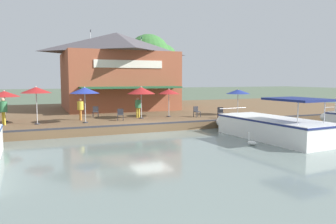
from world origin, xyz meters
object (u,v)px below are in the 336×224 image
object	(u,v)px
motorboat_far_downstream	(264,126)
tree_downstream_bank	(148,57)
patio_umbrella_mid_patio_right	(85,90)
cafe_chair_far_corner_seat	(96,111)
cafe_chair_beside_entrance	(220,112)
swan	(252,142)
patio_umbrella_mid_patio_left	(238,92)
cafe_chair_facing_river	(120,114)
patio_umbrella_by_entrance	(141,90)
patio_umbrella_near_quay_edge	(169,92)
tree_upstream_bank	(161,62)
waterfront_restaurant	(117,70)
patio_umbrella_far_corner	(4,94)
person_near_entrance	(138,105)
cafe_chair_under_first_umbrella	(197,111)
person_mid_patio	(3,108)
patio_umbrella_back_row	(36,90)
person_at_quay_edge	(80,107)

from	to	relation	value
motorboat_far_downstream	tree_downstream_bank	xyz separation A→B (m)	(-20.41, -0.71, 5.40)
patio_umbrella_mid_patio_right	cafe_chair_far_corner_seat	world-z (taller)	patio_umbrella_mid_patio_right
cafe_chair_beside_entrance	swan	xyz separation A→B (m)	(7.51, -2.56, -0.85)
patio_umbrella_mid_patio_left	cafe_chair_facing_river	world-z (taller)	patio_umbrella_mid_patio_left
patio_umbrella_mid_patio_left	patio_umbrella_by_entrance	size ratio (longest dim) A/B	0.89
patio_umbrella_near_quay_edge	tree_upstream_bank	distance (m)	13.74
waterfront_restaurant	tree_upstream_bank	xyz separation A→B (m)	(-3.52, 6.18, 1.17)
waterfront_restaurant	cafe_chair_far_corner_seat	bearing A→B (deg)	-25.91
patio_umbrella_far_corner	tree_upstream_bank	distance (m)	19.96
person_near_entrance	patio_umbrella_mid_patio_right	bearing A→B (deg)	-70.14
cafe_chair_under_first_umbrella	person_near_entrance	bearing A→B (deg)	-105.49
patio_umbrella_far_corner	person_near_entrance	xyz separation A→B (m)	(1.24, 9.51, -0.99)
cafe_chair_beside_entrance	person_mid_patio	bearing A→B (deg)	-97.81
patio_umbrella_near_quay_edge	swan	bearing A→B (deg)	4.45
patio_umbrella_mid_patio_right	person_mid_patio	xyz separation A→B (m)	(-0.95, -5.17, -1.11)
waterfront_restaurant	motorboat_far_downstream	xyz separation A→B (m)	(17.34, 5.10, -3.80)
patio_umbrella_mid_patio_left	motorboat_far_downstream	size ratio (longest dim) A/B	0.25
patio_umbrella_by_entrance	tree_upstream_bank	size ratio (longest dim) A/B	0.34
waterfront_restaurant	patio_umbrella_near_quay_edge	distance (m)	9.62
patio_umbrella_back_row	tree_downstream_bank	size ratio (longest dim) A/B	0.31
cafe_chair_under_first_umbrella	cafe_chair_beside_entrance	bearing A→B (deg)	42.71
waterfront_restaurant	cafe_chair_facing_river	world-z (taller)	waterfront_restaurant
patio_umbrella_mid_patio_right	patio_umbrella_by_entrance	bearing A→B (deg)	103.07
motorboat_far_downstream	tree_upstream_bank	bearing A→B (deg)	177.04
tree_upstream_bank	swan	bearing A→B (deg)	-8.43
person_mid_patio	waterfront_restaurant	bearing A→B (deg)	133.89
cafe_chair_under_first_umbrella	tree_downstream_bank	bearing A→B (deg)	178.49
cafe_chair_beside_entrance	person_mid_patio	world-z (taller)	person_mid_patio
cafe_chair_under_first_umbrella	patio_umbrella_back_row	bearing A→B (deg)	-90.94
patio_umbrella_mid_patio_left	patio_umbrella_far_corner	xyz separation A→B (m)	(-2.51, -17.93, 0.01)
patio_umbrella_mid_patio_left	person_at_quay_edge	size ratio (longest dim) A/B	1.38
waterfront_restaurant	person_at_quay_edge	distance (m)	10.55
patio_umbrella_far_corner	person_at_quay_edge	bearing A→B (deg)	77.60
waterfront_restaurant	patio_umbrella_mid_patio_left	size ratio (longest dim) A/B	5.16
patio_umbrella_near_quay_edge	cafe_chair_under_first_umbrella	distance (m)	2.74
patio_umbrella_far_corner	motorboat_far_downstream	world-z (taller)	patio_umbrella_far_corner
patio_umbrella_near_quay_edge	patio_umbrella_back_row	bearing A→B (deg)	-85.23
person_mid_patio	person_near_entrance	world-z (taller)	person_mid_patio
patio_umbrella_mid_patio_right	patio_umbrella_back_row	bearing A→B (deg)	-98.98
waterfront_restaurant	patio_umbrella_far_corner	bearing A→B (deg)	-52.26
patio_umbrella_mid_patio_right	tree_downstream_bank	size ratio (longest dim) A/B	0.30
person_at_quay_edge	tree_downstream_bank	distance (m)	15.80
cafe_chair_facing_river	swan	bearing A→B (deg)	28.71
person_mid_patio	patio_umbrella_back_row	bearing A→B (deg)	77.43
patio_umbrella_near_quay_edge	person_at_quay_edge	size ratio (longest dim) A/B	1.42
motorboat_far_downstream	cafe_chair_far_corner_seat	bearing A→B (deg)	-139.54
cafe_chair_beside_entrance	person_at_quay_edge	distance (m)	10.67
patio_umbrella_by_entrance	cafe_chair_facing_river	xyz separation A→B (m)	(0.56, -1.79, -1.69)
patio_umbrella_mid_patio_left	patio_umbrella_far_corner	bearing A→B (deg)	-97.96
tree_downstream_bank	cafe_chair_facing_river	bearing A→B (deg)	-26.56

